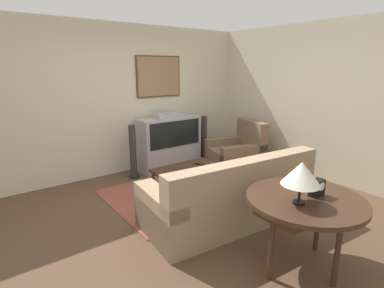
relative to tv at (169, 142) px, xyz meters
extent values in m
plane|color=brown|center=(-0.76, -1.76, -0.52)|extent=(12.00, 12.00, 0.00)
cube|color=beige|center=(-0.76, 0.37, 0.83)|extent=(12.00, 0.06, 2.70)
cube|color=#4C381E|center=(0.00, 0.32, 1.25)|extent=(0.96, 0.03, 0.78)
cube|color=#93704C|center=(0.00, 0.31, 1.25)|extent=(0.91, 0.01, 0.73)
cube|color=beige|center=(1.87, -1.76, 0.83)|extent=(0.06, 12.00, 2.70)
cube|color=brown|center=(-0.40, -1.17, -0.51)|extent=(2.43, 1.76, 0.01)
cube|color=#9E9EA3|center=(0.00, 0.00, -0.29)|extent=(1.21, 0.48, 0.45)
cube|color=#9E9EA3|center=(0.00, 0.00, 0.21)|extent=(1.21, 0.48, 0.55)
cube|color=black|center=(0.00, -0.24, 0.21)|extent=(1.09, 0.01, 0.49)
cube|color=#9E9EA3|center=(0.00, 0.00, 0.53)|extent=(0.54, 0.26, 0.09)
cube|color=#9E8466|center=(-0.52, -2.20, -0.30)|extent=(2.24, 1.14, 0.42)
cube|color=#9E8466|center=(-0.55, -2.56, 0.15)|extent=(2.18, 0.42, 0.48)
cube|color=#9E8466|center=(0.44, -2.29, -0.22)|extent=(0.33, 0.97, 0.58)
cube|color=#9E8466|center=(-1.48, -2.11, -0.22)|extent=(0.33, 0.97, 0.58)
cube|color=#715F49|center=(-0.05, -2.47, 0.08)|extent=(0.37, 0.15, 0.34)
cube|color=#715F49|center=(-1.02, -2.39, 0.08)|extent=(0.37, 0.15, 0.34)
cube|color=brown|center=(1.02, -0.78, -0.32)|extent=(1.12, 1.08, 0.40)
cube|color=brown|center=(1.39, -0.88, 0.14)|extent=(0.40, 0.88, 0.53)
cube|color=brown|center=(1.12, -0.44, -0.25)|extent=(0.94, 0.40, 0.54)
cube|color=brown|center=(0.93, -1.12, -0.25)|extent=(0.94, 0.40, 0.54)
cube|color=#3D2619|center=(-0.44, -1.23, -0.11)|extent=(1.06, 0.58, 0.04)
cylinder|color=#3D2619|center=(-0.93, -1.47, -0.32)|extent=(0.04, 0.04, 0.39)
cylinder|color=#3D2619|center=(0.04, -1.47, -0.32)|extent=(0.04, 0.04, 0.39)
cylinder|color=#3D2619|center=(-0.93, -0.99, -0.32)|extent=(0.04, 0.04, 0.39)
cylinder|color=#3D2619|center=(0.04, -0.99, -0.32)|extent=(0.04, 0.04, 0.39)
cylinder|color=#3D2619|center=(-0.60, -3.35, 0.21)|extent=(1.11, 1.11, 0.04)
cube|color=#3D2619|center=(-0.60, -3.35, 0.15)|extent=(0.94, 0.44, 0.08)
cylinder|color=#3D2619|center=(-0.99, -3.30, -0.17)|extent=(0.05, 0.05, 0.70)
cylinder|color=#3D2619|center=(-0.22, -3.30, -0.17)|extent=(0.05, 0.05, 0.70)
cylinder|color=#3D2619|center=(-0.60, -3.71, -0.17)|extent=(0.05, 0.05, 0.70)
cylinder|color=black|center=(-0.77, -3.39, 0.24)|extent=(0.11, 0.11, 0.02)
cylinder|color=black|center=(-0.77, -3.39, 0.42)|extent=(0.02, 0.02, 0.33)
cone|color=white|center=(-0.77, -3.39, 0.52)|extent=(0.35, 0.35, 0.21)
cube|color=black|center=(-0.49, -3.39, 0.31)|extent=(0.14, 0.09, 0.16)
cylinder|color=white|center=(-0.49, -3.44, 0.34)|extent=(0.08, 0.01, 0.08)
cube|color=black|center=(-0.21, -1.23, -0.08)|extent=(0.10, 0.17, 0.02)
cylinder|color=black|center=(-0.81, -0.09, -0.51)|extent=(0.20, 0.20, 0.02)
cylinder|color=#2D2D2D|center=(-0.81, -0.09, -0.03)|extent=(0.12, 0.12, 0.97)
cylinder|color=black|center=(0.81, -0.09, -0.51)|extent=(0.20, 0.20, 0.02)
cylinder|color=#2D2D2D|center=(0.81, -0.09, -0.03)|extent=(0.12, 0.12, 0.97)
camera|label=1|loc=(-3.04, -4.80, 1.43)|focal=28.00mm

